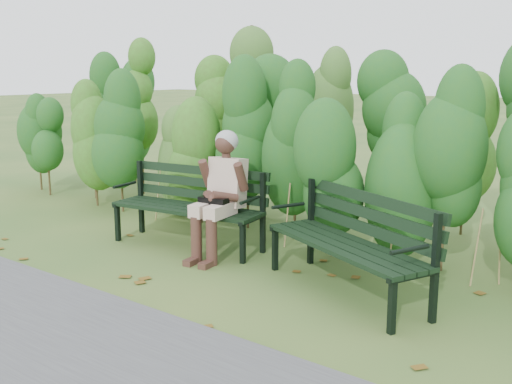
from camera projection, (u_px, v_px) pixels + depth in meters
The scene contains 7 objects.
ground at pixel (233, 279), 5.45m from camera, with size 80.00×80.00×0.00m, color #335A25.
footpath at pixel (9, 374), 3.73m from camera, with size 60.00×2.50×0.01m, color #474749.
hedge_band at pixel (338, 126), 6.65m from camera, with size 11.04×1.67×2.42m.
leaf_litter at pixel (192, 268), 5.73m from camera, with size 5.86×1.88×0.01m.
bench_left at pixel (192, 200), 6.42m from camera, with size 1.75×0.77×0.85m.
bench_right at pixel (354, 235), 5.04m from camera, with size 1.77×1.18×0.85m.
seated_woman at pixel (220, 187), 6.00m from camera, with size 0.53×0.78×1.27m.
Camera 1 is at (3.30, -4.00, 1.86)m, focal length 42.00 mm.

